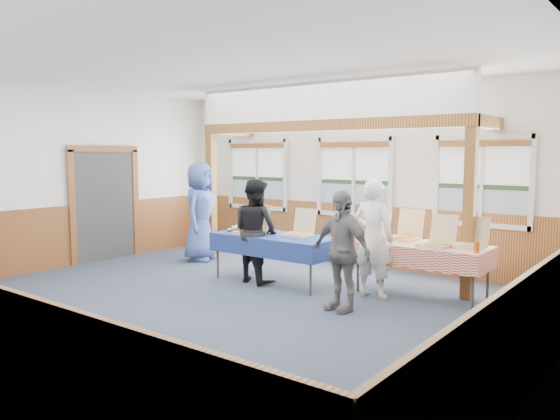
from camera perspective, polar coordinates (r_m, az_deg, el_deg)
The scene contains 29 objects.
floor at distance 7.54m, azimuth -5.80°, elevation -9.76°, with size 8.00×8.00×0.00m, color #2B3847.
ceiling at distance 7.35m, azimuth -6.07°, elevation 15.01°, with size 8.00×8.00×0.00m, color white.
wall_back at distance 10.10m, azimuth 7.86°, elevation 3.42°, with size 8.00×8.00×0.00m, color silver.
wall_left at distance 10.43m, azimuth -22.13°, elevation 3.12°, with size 8.00×8.00×0.00m, color silver.
wall_right at distance 5.38m, azimuth 26.75°, elevation 0.62°, with size 8.00×8.00×0.00m, color silver.
wainscot_back at distance 10.18m, azimuth 7.71°, elevation -2.50°, with size 7.98×0.05×1.10m, color brown.
wainscot_left at distance 10.51m, azimuth -21.84°, elevation -2.61°, with size 0.05×6.98×1.10m, color brown.
wainscot_right at distance 5.57m, azimuth 25.98°, elevation -10.18°, with size 0.05×6.98×1.10m, color brown.
cased_opening at distance 10.92m, azimuth -17.84°, elevation 0.48°, with size 0.06×1.30×2.10m, color #343434.
window_left at distance 11.38m, azimuth -2.38°, elevation 4.15°, with size 1.56×0.10×1.46m.
window_mid at distance 10.06m, azimuth 7.75°, elevation 3.86°, with size 1.56×0.10×1.46m.
window_right at distance 9.14m, azimuth 20.38°, elevation 3.33°, with size 1.56×0.10×1.46m.
post_left at distance 10.68m, azimuth -7.18°, elevation 1.42°, with size 0.15×0.15×2.40m, color #533212.
post_right at distance 8.01m, azimuth 19.17°, elevation -0.38°, with size 0.15×0.15×2.40m, color #533212.
cross_beam at distance 9.08m, azimuth 4.15°, elevation 8.80°, with size 5.15×0.18×0.18m, color #533212.
table_left at distance 8.59m, azimuth -0.53°, elevation -2.98°, with size 2.18×1.50×0.76m.
table_right at distance 8.03m, azimuth 14.57°, elevation -3.83°, with size 1.89×0.89×0.76m.
pizza_box_a at distance 8.74m, azimuth -3.04°, elevation -2.03°, with size 0.43×0.52×0.45m.
pizza_box_b at distance 8.49m, azimuth 1.99°, elevation -2.28°, with size 0.41×0.49×0.41m.
pizza_box_c at distance 8.23m, azimuth 9.57°, elevation -2.62°, with size 0.48×0.54×0.42m.
pizza_box_d at distance 8.32m, azimuth 12.90°, elevation -2.59°, with size 0.42×0.51×0.44m.
pizza_box_e at distance 7.84m, azimuth 16.08°, elevation -3.20°, with size 0.44×0.52×0.43m.
pizza_box_f at distance 7.92m, azimuth 19.34°, elevation -3.23°, with size 0.38×0.46×0.41m.
veggie_tray at distance 9.05m, azimuth -4.27°, elevation -1.99°, with size 0.39×0.39×0.09m.
drink_glass at distance 7.49m, azimuth 19.85°, elevation -3.67°, with size 0.07×0.07×0.15m, color #A55B1B.
woman_white at distance 7.82m, azimuth 9.72°, elevation -2.94°, with size 0.61×0.40×1.68m, color white.
woman_black at distance 8.62m, azimuth -2.57°, elevation -2.17°, with size 0.80×0.62×1.64m, color black.
man_blue at distance 10.45m, azimuth -8.38°, elevation -0.17°, with size 0.91×0.59×1.86m, color #3B5093.
person_grey at distance 7.11m, azimuth 6.41°, elevation -4.24°, with size 0.92×0.38×1.57m, color slate.
Camera 1 is at (4.99, -5.27, 2.04)m, focal length 35.00 mm.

